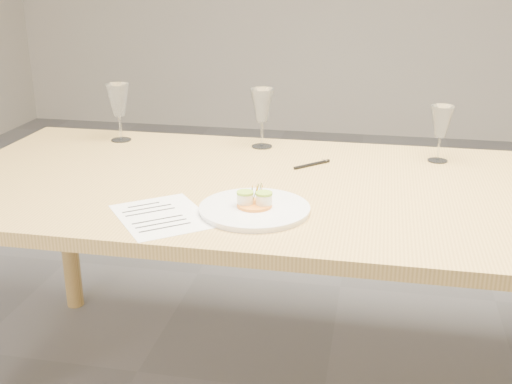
% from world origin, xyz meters
% --- Properties ---
extents(dining_table, '(2.40, 1.00, 0.75)m').
position_xyz_m(dining_table, '(0.00, 0.00, 0.68)').
color(dining_table, tan).
rests_on(dining_table, ground).
extents(dinner_plate, '(0.30, 0.30, 0.08)m').
position_xyz_m(dinner_plate, '(-0.19, -0.25, 0.76)').
color(dinner_plate, white).
rests_on(dinner_plate, dining_table).
extents(recipe_sheet, '(0.34, 0.35, 0.00)m').
position_xyz_m(recipe_sheet, '(-0.42, -0.32, 0.75)').
color(recipe_sheet, white).
rests_on(recipe_sheet, dining_table).
extents(ballpoint_pen, '(0.11, 0.11, 0.01)m').
position_xyz_m(ballpoint_pen, '(-0.08, 0.19, 0.76)').
color(ballpoint_pen, black).
rests_on(ballpoint_pen, dining_table).
extents(wine_glass_0, '(0.09, 0.09, 0.21)m').
position_xyz_m(wine_glass_0, '(-0.82, 0.37, 0.90)').
color(wine_glass_0, white).
rests_on(wine_glass_0, dining_table).
extents(wine_glass_1, '(0.09, 0.09, 0.21)m').
position_xyz_m(wine_glass_1, '(-0.29, 0.38, 0.90)').
color(wine_glass_1, white).
rests_on(wine_glass_1, dining_table).
extents(wine_glass_2, '(0.08, 0.08, 0.19)m').
position_xyz_m(wine_glass_2, '(0.32, 0.32, 0.88)').
color(wine_glass_2, white).
rests_on(wine_glass_2, dining_table).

